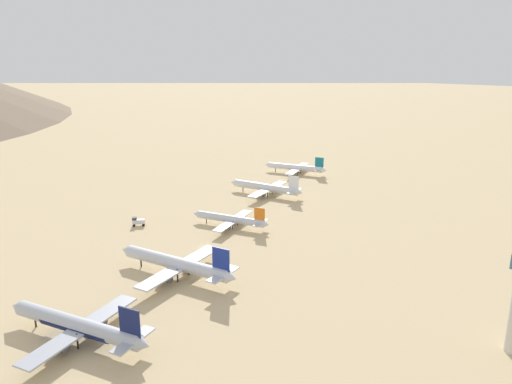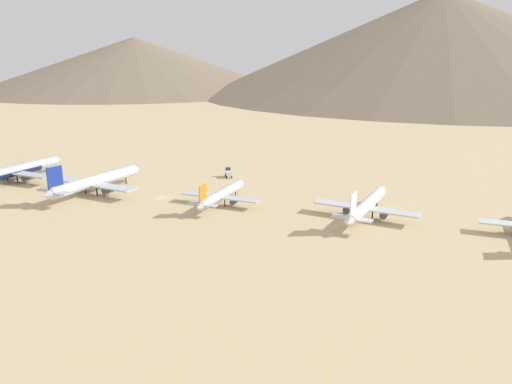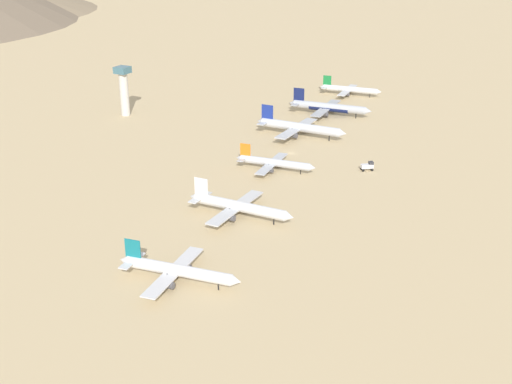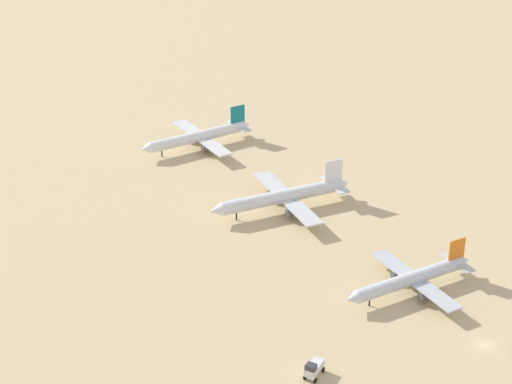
{
  "view_description": "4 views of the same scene",
  "coord_description": "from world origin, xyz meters",
  "px_view_note": "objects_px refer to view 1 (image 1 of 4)",
  "views": [
    {
      "loc": [
        -109.41,
        148.55,
        75.39
      ],
      "look_at": [
        15.3,
        -66.01,
        3.3
      ],
      "focal_mm": 36.14,
      "sensor_mm": 36.0,
      "label": 1
    },
    {
      "loc": [
        -132.36,
        -111.39,
        49.91
      ],
      "look_at": [
        13.85,
        -32.5,
        3.01
      ],
      "focal_mm": 33.43,
      "sensor_mm": 36.0,
      "label": 2
    },
    {
      "loc": [
        116.72,
        -255.83,
        95.1
      ],
      "look_at": [
        12.46,
        -58.08,
        4.0
      ],
      "focal_mm": 45.18,
      "sensor_mm": 36.0,
      "label": 3
    },
    {
      "loc": [
        109.25,
        125.4,
        118.67
      ],
      "look_at": [
        19.76,
        -77.42,
        4.86
      ],
      "focal_mm": 63.76,
      "sensor_mm": 36.0,
      "label": 4
    }
  ],
  "objects_px": {
    "parked_jet_0": "(296,168)",
    "parked_jet_4": "(78,325)",
    "parked_jet_2": "(231,219)",
    "service_truck": "(138,221)",
    "parked_jet_3": "(177,264)",
    "parked_jet_1": "(266,188)"
  },
  "relations": [
    {
      "from": "service_truck",
      "to": "parked_jet_3",
      "type": "bearing_deg",
      "value": 146.09
    },
    {
      "from": "parked_jet_0",
      "to": "parked_jet_3",
      "type": "xyz_separation_m",
      "value": [
        -27.47,
        146.95,
        0.91
      ]
    },
    {
      "from": "service_truck",
      "to": "parked_jet_1",
      "type": "bearing_deg",
      "value": -110.45
    },
    {
      "from": "parked_jet_2",
      "to": "service_truck",
      "type": "distance_m",
      "value": 40.02
    },
    {
      "from": "parked_jet_1",
      "to": "parked_jet_0",
      "type": "bearing_deg",
      "value": -82.17
    },
    {
      "from": "parked_jet_0",
      "to": "parked_jet_3",
      "type": "relative_size",
      "value": 0.81
    },
    {
      "from": "parked_jet_0",
      "to": "parked_jet_1",
      "type": "relative_size",
      "value": 0.93
    },
    {
      "from": "parked_jet_1",
      "to": "parked_jet_4",
      "type": "bearing_deg",
      "value": 99.05
    },
    {
      "from": "parked_jet_3",
      "to": "parked_jet_4",
      "type": "height_order",
      "value": "parked_jet_3"
    },
    {
      "from": "parked_jet_4",
      "to": "parked_jet_2",
      "type": "bearing_deg",
      "value": -82.32
    },
    {
      "from": "parked_jet_1",
      "to": "parked_jet_3",
      "type": "height_order",
      "value": "parked_jet_3"
    },
    {
      "from": "parked_jet_1",
      "to": "parked_jet_2",
      "type": "height_order",
      "value": "parked_jet_1"
    },
    {
      "from": "parked_jet_0",
      "to": "parked_jet_4",
      "type": "bearing_deg",
      "value": 98.74
    },
    {
      "from": "service_truck",
      "to": "parked_jet_2",
      "type": "bearing_deg",
      "value": -152.05
    },
    {
      "from": "parked_jet_2",
      "to": "service_truck",
      "type": "xyz_separation_m",
      "value": [
        35.33,
        18.75,
        -1.42
      ]
    },
    {
      "from": "parked_jet_2",
      "to": "parked_jet_0",
      "type": "bearing_deg",
      "value": -80.24
    },
    {
      "from": "parked_jet_0",
      "to": "parked_jet_4",
      "type": "xyz_separation_m",
      "value": [
        -29.31,
        190.53,
        0.77
      ]
    },
    {
      "from": "parked_jet_0",
      "to": "service_truck",
      "type": "height_order",
      "value": "parked_jet_0"
    },
    {
      "from": "parked_jet_0",
      "to": "parked_jet_4",
      "type": "height_order",
      "value": "parked_jet_4"
    },
    {
      "from": "parked_jet_2",
      "to": "service_truck",
      "type": "relative_size",
      "value": 6.42
    },
    {
      "from": "parked_jet_3",
      "to": "parked_jet_4",
      "type": "relative_size",
      "value": 1.01
    },
    {
      "from": "parked_jet_3",
      "to": "service_truck",
      "type": "bearing_deg",
      "value": -33.91
    }
  ]
}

